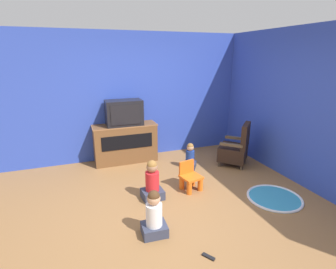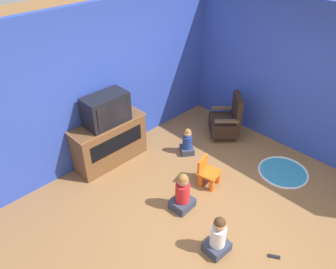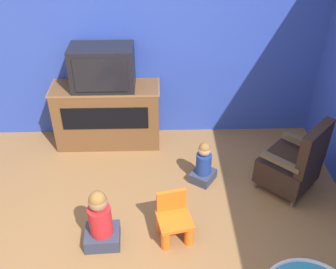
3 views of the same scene
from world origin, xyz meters
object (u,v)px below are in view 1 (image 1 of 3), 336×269
child_watching_left (154,216)px  remote_control (208,257)px  yellow_kid_chair (190,179)px  black_armchair (236,149)px  child_watching_center (152,182)px  tv_cabinet (125,143)px  television (124,113)px  child_watching_right (190,157)px

child_watching_left → remote_control: size_ratio=4.04×
yellow_kid_chair → remote_control: (-0.46, -1.50, -0.18)m
black_armchair → child_watching_center: 2.10m
child_watching_left → child_watching_center: size_ratio=0.95×
tv_cabinet → black_armchair: size_ratio=1.48×
black_armchair → child_watching_center: size_ratio=1.38×
television → child_watching_center: bearing=-86.9°
tv_cabinet → yellow_kid_chair: tv_cabinet is taller
tv_cabinet → black_armchair: black_armchair is taller
yellow_kid_chair → child_watching_right: child_watching_right is taller
television → black_armchair: television is taller
black_armchair → remote_control: bearing=4.7°
tv_cabinet → child_watching_right: size_ratio=2.52×
black_armchair → yellow_kid_chair: bearing=-19.8°
child_watching_center → yellow_kid_chair: bearing=2.8°
child_watching_left → yellow_kid_chair: bearing=48.3°
television → remote_control: size_ratio=4.82×
black_armchair → tv_cabinet: bearing=-70.2°
television → yellow_kid_chair: bearing=-63.8°
child_watching_left → child_watching_right: bearing=56.6°
black_armchair → remote_control: size_ratio=5.85×
tv_cabinet → black_armchair: 2.27m
yellow_kid_chair → tv_cabinet: bearing=103.9°
television → child_watching_right: (1.13, -0.76, -0.83)m
child_watching_center → remote_control: 1.47m
remote_control → child_watching_center: bearing=-23.7°
child_watching_left → child_watching_center: child_watching_center is taller
tv_cabinet → yellow_kid_chair: size_ratio=2.76×
child_watching_right → child_watching_left: bearing=177.6°
child_watching_left → child_watching_right: size_ratio=1.18×
tv_cabinet → yellow_kid_chair: 1.76m
child_watching_right → remote_control: size_ratio=3.43×
black_armchair → child_watching_center: (-1.98, -0.70, -0.06)m
child_watching_left → child_watching_center: (0.23, 0.84, 0.01)m
yellow_kid_chair → child_watching_left: 1.29m
remote_control → black_armchair: bearing=-71.9°
black_armchair → yellow_kid_chair: (-1.30, -0.63, -0.15)m
yellow_kid_chair → child_watching_center: child_watching_center is taller
child_watching_left → television: bearing=90.0°
tv_cabinet → child_watching_left: tv_cabinet is taller
tv_cabinet → child_watching_center: 1.65m
television → child_watching_center: television is taller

